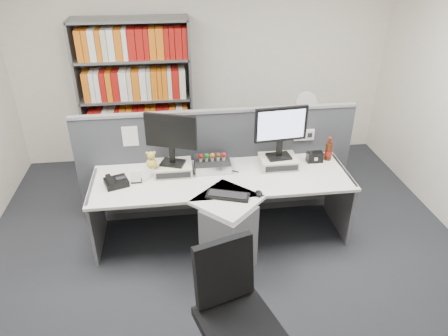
{
  "coord_description": "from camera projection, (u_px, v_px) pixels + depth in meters",
  "views": [
    {
      "loc": [
        -0.44,
        -2.76,
        2.86
      ],
      "look_at": [
        0.0,
        0.65,
        0.92
      ],
      "focal_mm": 33.48,
      "sensor_mm": 36.0,
      "label": 1
    }
  ],
  "objects": [
    {
      "name": "ground",
      "position": [
        233.0,
        289.0,
        3.84
      ],
      "size": [
        5.5,
        5.5,
        0.0
      ],
      "primitive_type": "plane",
      "color": "#2C2E34",
      "rests_on": "ground"
    },
    {
      "name": "room_shell",
      "position": [
        236.0,
        106.0,
        2.96
      ],
      "size": [
        5.04,
        5.54,
        2.72
      ],
      "color": "white",
      "rests_on": "ground"
    },
    {
      "name": "partition",
      "position": [
        217.0,
        163.0,
        4.6
      ],
      "size": [
        3.0,
        0.08,
        1.27
      ],
      "color": "#3F4147",
      "rests_on": "ground"
    },
    {
      "name": "desk",
      "position": [
        225.0,
        211.0,
        4.13
      ],
      "size": [
        2.6,
        1.2,
        0.72
      ],
      "color": "white",
      "rests_on": "ground"
    },
    {
      "name": "monitor_riser_left",
      "position": [
        173.0,
        168.0,
        4.25
      ],
      "size": [
        0.38,
        0.31,
        0.1
      ],
      "color": "beige",
      "rests_on": "desk"
    },
    {
      "name": "monitor_riser_right",
      "position": [
        278.0,
        162.0,
        4.38
      ],
      "size": [
        0.38,
        0.31,
        0.1
      ],
      "color": "beige",
      "rests_on": "desk"
    },
    {
      "name": "monitor_left",
      "position": [
        171.0,
        135.0,
        4.07
      ],
      "size": [
        0.5,
        0.24,
        0.53
      ],
      "color": "black",
      "rests_on": "monitor_riser_left"
    },
    {
      "name": "monitor_right",
      "position": [
        281.0,
        128.0,
        4.19
      ],
      "size": [
        0.54,
        0.2,
        0.55
      ],
      "color": "black",
      "rests_on": "monitor_riser_right"
    },
    {
      "name": "desktop_pc",
      "position": [
        212.0,
        164.0,
        4.34
      ],
      "size": [
        0.36,
        0.33,
        0.1
      ],
      "color": "black",
      "rests_on": "desk"
    },
    {
      "name": "figurines",
      "position": [
        212.0,
        156.0,
        4.27
      ],
      "size": [
        0.29,
        0.05,
        0.09
      ],
      "color": "beige",
      "rests_on": "desktop_pc"
    },
    {
      "name": "keyboard",
      "position": [
        228.0,
        195.0,
        3.88
      ],
      "size": [
        0.43,
        0.27,
        0.03
      ],
      "color": "black",
      "rests_on": "desk"
    },
    {
      "name": "mouse",
      "position": [
        259.0,
        193.0,
        3.9
      ],
      "size": [
        0.07,
        0.11,
        0.04
      ],
      "primitive_type": "ellipsoid",
      "color": "black",
      "rests_on": "desk"
    },
    {
      "name": "desk_phone",
      "position": [
        116.0,
        182.0,
        4.05
      ],
      "size": [
        0.27,
        0.25,
        0.09
      ],
      "color": "black",
      "rests_on": "desk"
    },
    {
      "name": "desk_calendar",
      "position": [
        136.0,
        177.0,
        4.09
      ],
      "size": [
        0.1,
        0.08,
        0.12
      ],
      "color": "black",
      "rests_on": "desk"
    },
    {
      "name": "plush_toy",
      "position": [
        152.0,
        161.0,
        4.11
      ],
      "size": [
        0.11,
        0.11,
        0.19
      ],
      "color": "gold",
      "rests_on": "monitor_riser_left"
    },
    {
      "name": "speaker",
      "position": [
        315.0,
        157.0,
        4.46
      ],
      "size": [
        0.17,
        0.09,
        0.11
      ],
      "primitive_type": "cube",
      "color": "black",
      "rests_on": "desk"
    },
    {
      "name": "cola_bottle",
      "position": [
        329.0,
        151.0,
        4.48
      ],
      "size": [
        0.08,
        0.08,
        0.26
      ],
      "color": "#3F190A",
      "rests_on": "desk"
    },
    {
      "name": "shelving_unit",
      "position": [
        137.0,
        101.0,
        5.37
      ],
      "size": [
        1.41,
        0.4,
        2.0
      ],
      "color": "slate",
      "rests_on": "ground"
    },
    {
      "name": "filing_cabinet",
      "position": [
        301.0,
        150.0,
        5.53
      ],
      "size": [
        0.45,
        0.61,
        0.7
      ],
      "color": "slate",
      "rests_on": "ground"
    },
    {
      "name": "desk_fan",
      "position": [
        305.0,
        105.0,
        5.21
      ],
      "size": [
        0.27,
        0.16,
        0.46
      ],
      "color": "white",
      "rests_on": "filing_cabinet"
    },
    {
      "name": "office_chair",
      "position": [
        233.0,
        311.0,
        2.91
      ],
      "size": [
        0.7,
        0.67,
        1.05
      ],
      "color": "silver",
      "rests_on": "ground"
    }
  ]
}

